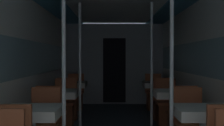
{
  "coord_description": "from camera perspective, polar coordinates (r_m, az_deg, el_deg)",
  "views": [
    {
      "loc": [
        -0.07,
        -1.05,
        1.33
      ],
      "look_at": [
        -0.05,
        3.11,
        1.25
      ],
      "focal_mm": 50.0,
      "sensor_mm": 36.0,
      "label": 1
    }
  ],
  "objects": [
    {
      "name": "wall_left",
      "position": [
        4.92,
        -15.97,
        -0.96
      ],
      "size": [
        0.05,
        10.17,
        2.27
      ],
      "color": "silver",
      "rests_on": "ground_plane"
    },
    {
      "name": "wall_right",
      "position": [
        4.96,
        17.02,
        -0.95
      ],
      "size": [
        0.05,
        10.17,
        2.27
      ],
      "color": "silver",
      "rests_on": "ground_plane"
    },
    {
      "name": "bulkhead_far",
      "position": [
        8.85,
        0.22,
        -0.2
      ],
      "size": [
        2.75,
        0.09,
        2.27
      ],
      "color": "gray",
      "rests_on": "ground_plane"
    },
    {
      "name": "dining_table_left_1",
      "position": [
        3.77,
        -14.67,
        -9.38
      ],
      "size": [
        0.66,
        0.66,
        0.75
      ],
      "color": "#4C4C51",
      "rests_on": "ground_plane"
    },
    {
      "name": "support_pole_left_1",
      "position": [
        3.63,
        -9.01,
        -1.97
      ],
      "size": [
        0.05,
        0.05,
        2.27
      ],
      "color": "silver",
      "rests_on": "ground_plane"
    },
    {
      "name": "dining_table_left_2",
      "position": [
        5.52,
        -9.94,
        -6.03
      ],
      "size": [
        0.66,
        0.66,
        0.75
      ],
      "color": "#4C4C51",
      "rests_on": "ground_plane"
    },
    {
      "name": "chair_left_near_2",
      "position": [
        4.97,
        -11.17,
        -10.99
      ],
      "size": [
        0.41,
        0.41,
        0.9
      ],
      "color": "brown",
      "rests_on": "ground_plane"
    },
    {
      "name": "chair_left_far_2",
      "position": [
        6.18,
        -8.94,
        -8.6
      ],
      "size": [
        0.41,
        0.41,
        0.9
      ],
      "rotation": [
        0.0,
        0.0,
        3.14
      ],
      "color": "brown",
      "rests_on": "ground_plane"
    },
    {
      "name": "support_pole_left_2",
      "position": [
        5.43,
        -6.08,
        -0.96
      ],
      "size": [
        0.05,
        0.05,
        2.27
      ],
      "color": "silver",
      "rests_on": "ground_plane"
    },
    {
      "name": "dining_table_left_3",
      "position": [
        7.3,
        -7.53,
        -4.28
      ],
      "size": [
        0.66,
        0.66,
        0.75
      ],
      "color": "#4C4C51",
      "rests_on": "ground_plane"
    },
    {
      "name": "chair_left_near_3",
      "position": [
        6.73,
        -8.21,
        -7.8
      ],
      "size": [
        0.41,
        0.41,
        0.9
      ],
      "color": "brown",
      "rests_on": "ground_plane"
    },
    {
      "name": "chair_left_far_3",
      "position": [
        7.96,
        -6.95,
        -6.42
      ],
      "size": [
        0.41,
        0.41,
        0.9
      ],
      "rotation": [
        0.0,
        0.0,
        3.14
      ],
      "color": "brown",
      "rests_on": "ground_plane"
    },
    {
      "name": "dining_table_right_1",
      "position": [
        3.8,
        16.21,
        -9.29
      ],
      "size": [
        0.66,
        0.66,
        0.75
      ],
      "color": "#4C4C51",
      "rests_on": "ground_plane"
    },
    {
      "name": "support_pole_right_1",
      "position": [
        3.66,
        10.64,
        -1.96
      ],
      "size": [
        0.05,
        0.05,
        2.27
      ],
      "color": "silver",
      "rests_on": "ground_plane"
    },
    {
      "name": "dining_table_right_2",
      "position": [
        5.54,
        10.89,
        -6.0
      ],
      "size": [
        0.66,
        0.66,
        0.75
      ],
      "color": "#4C4C51",
      "rests_on": "ground_plane"
    },
    {
      "name": "chair_right_near_2",
      "position": [
        5.0,
        12.28,
        -10.93
      ],
      "size": [
        0.41,
        0.41,
        0.9
      ],
      "color": "brown",
      "rests_on": "ground_plane"
    },
    {
      "name": "chair_right_far_2",
      "position": [
        6.2,
        9.75,
        -8.57
      ],
      "size": [
        0.41,
        0.41,
        0.9
      ],
      "rotation": [
        0.0,
        0.0,
        3.14
      ],
      "color": "brown",
      "rests_on": "ground_plane"
    },
    {
      "name": "support_pole_right_2",
      "position": [
        5.45,
        7.05,
        -0.95
      ],
      "size": [
        0.05,
        0.05,
        2.27
      ],
      "color": "silver",
      "rests_on": "ground_plane"
    },
    {
      "name": "dining_table_right_3",
      "position": [
        7.32,
        8.15,
        -4.27
      ],
      "size": [
        0.66,
        0.66,
        0.75
      ],
      "color": "#4C4C51",
      "rests_on": "ground_plane"
    },
    {
      "name": "chair_right_near_3",
      "position": [
        6.75,
        8.92,
        -7.78
      ],
      "size": [
        0.41,
        0.41,
        0.9
      ],
      "color": "brown",
      "rests_on": "ground_plane"
    },
    {
      "name": "chair_right_far_3",
      "position": [
        7.97,
        7.49,
        -6.41
      ],
      "size": [
        0.41,
        0.41,
        0.9
      ],
      "rotation": [
        0.0,
        0.0,
        3.14
      ],
      "color": "brown",
      "rests_on": "ground_plane"
    }
  ]
}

